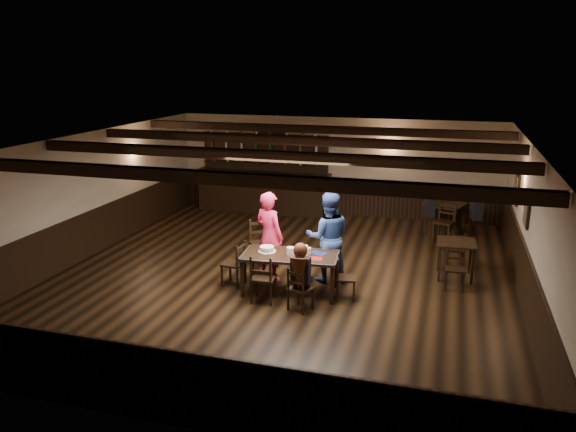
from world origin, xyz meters
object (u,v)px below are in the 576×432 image
(dining_table, at_px, (290,258))
(man_blue, at_px, (328,237))
(bar_counter, at_px, (263,186))
(cake, at_px, (267,249))
(chair_near_right, at_px, (298,286))
(chair_near_left, at_px, (262,276))
(woman_pink, at_px, (269,236))

(dining_table, distance_m, man_blue, 0.97)
(dining_table, xyz_separation_m, man_blue, (0.53, 0.78, 0.21))
(man_blue, distance_m, bar_counter, 5.55)
(cake, distance_m, bar_counter, 5.80)
(dining_table, relative_size, man_blue, 1.03)
(cake, bearing_deg, bar_counter, 109.58)
(chair_near_right, xyz_separation_m, cake, (-0.82, 0.77, 0.34))
(chair_near_left, distance_m, bar_counter, 6.43)
(chair_near_left, xyz_separation_m, bar_counter, (-2.06, 6.09, 0.20))
(chair_near_right, bearing_deg, man_blue, 83.47)
(chair_near_left, bearing_deg, cake, 100.69)
(cake, bearing_deg, man_blue, 37.44)
(dining_table, distance_m, bar_counter, 5.99)
(man_blue, height_order, cake, man_blue)
(chair_near_right, distance_m, woman_pink, 1.63)
(cake, bearing_deg, dining_table, -2.65)
(woman_pink, bearing_deg, cake, 127.43)
(man_blue, height_order, bar_counter, bar_counter)
(chair_near_left, relative_size, cake, 2.70)
(woman_pink, bearing_deg, chair_near_left, 126.01)
(chair_near_left, height_order, chair_near_right, chair_near_left)
(chair_near_right, distance_m, cake, 1.17)
(woman_pink, height_order, cake, woman_pink)
(dining_table, height_order, chair_near_right, chair_near_right)
(chair_near_left, bearing_deg, woman_pink, 101.84)
(man_blue, bearing_deg, dining_table, 40.19)
(chair_near_left, xyz_separation_m, woman_pink, (-0.24, 1.12, 0.37))
(woman_pink, bearing_deg, chair_near_right, 150.59)
(chair_near_left, bearing_deg, chair_near_right, -11.64)
(man_blue, xyz_separation_m, bar_counter, (-2.94, 4.70, -0.16))
(woman_pink, height_order, bar_counter, bar_counter)
(dining_table, xyz_separation_m, bar_counter, (-2.40, 5.49, 0.04))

